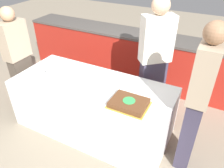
{
  "coord_description": "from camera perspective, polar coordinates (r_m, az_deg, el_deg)",
  "views": [
    {
      "loc": [
        1.31,
        -1.95,
        2.26
      ],
      "look_at": [
        0.3,
        0.0,
        0.83
      ],
      "focal_mm": 35.0,
      "sensor_mm": 36.0,
      "label": 1
    }
  ],
  "objects": [
    {
      "name": "wine_glass",
      "position": [
        3.06,
        -17.05,
        4.31
      ],
      "size": [
        0.07,
        0.07,
        0.19
      ],
      "color": "white",
      "rests_on": "dining_table"
    },
    {
      "name": "dining_table",
      "position": [
        3.01,
        -5.03,
        -6.02
      ],
      "size": [
        2.09,
        0.93,
        0.73
      ],
      "color": "silver",
      "rests_on": "ground_plane"
    },
    {
      "name": "side_plate_near_cake",
      "position": [
        2.72,
        5.62,
        -1.14
      ],
      "size": [
        0.21,
        0.21,
        0.0
      ],
      "color": "white",
      "rests_on": "dining_table"
    },
    {
      "name": "back_counter",
      "position": [
        4.13,
        6.27,
        7.06
      ],
      "size": [
        4.4,
        0.58,
        0.92
      ],
      "color": "#A82319",
      "rests_on": "ground_plane"
    },
    {
      "name": "person_seated_right",
      "position": [
        2.37,
        21.38,
        -4.27
      ],
      "size": [
        0.21,
        0.34,
        1.73
      ],
      "rotation": [
        0.0,
        0.0,
        -1.57
      ],
      "color": "#383347",
      "rests_on": "ground_plane"
    },
    {
      "name": "plate_stack",
      "position": [
        3.02,
        -11.32,
        2.68
      ],
      "size": [
        0.19,
        0.19,
        0.06
      ],
      "color": "white",
      "rests_on": "dining_table"
    },
    {
      "name": "cake",
      "position": [
        2.43,
        4.43,
        -4.96
      ],
      "size": [
        0.44,
        0.34,
        0.07
      ],
      "color": "gold",
      "rests_on": "dining_table"
    },
    {
      "name": "person_seated_left",
      "position": [
        3.54,
        -23.19,
        6.07
      ],
      "size": [
        0.2,
        0.38,
        1.56
      ],
      "rotation": [
        0.0,
        0.0,
        1.57
      ],
      "color": "#4C4238",
      "rests_on": "ground_plane"
    },
    {
      "name": "ground_plane",
      "position": [
        3.25,
        -4.71,
        -11.02
      ],
      "size": [
        14.0,
        14.0,
        0.0
      ],
      "primitive_type": "plane",
      "color": "gray"
    },
    {
      "name": "utensil_pile",
      "position": [
        2.47,
        -7.27,
        -5.21
      ],
      "size": [
        0.15,
        0.1,
        0.02
      ],
      "color": "white",
      "rests_on": "dining_table"
    },
    {
      "name": "person_cutting_cake",
      "position": [
        3.04,
        11.04,
        6.18
      ],
      "size": [
        0.44,
        0.42,
        1.75
      ],
      "rotation": [
        0.0,
        0.0,
        -2.43
      ],
      "color": "#383347",
      "rests_on": "ground_plane"
    }
  ]
}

